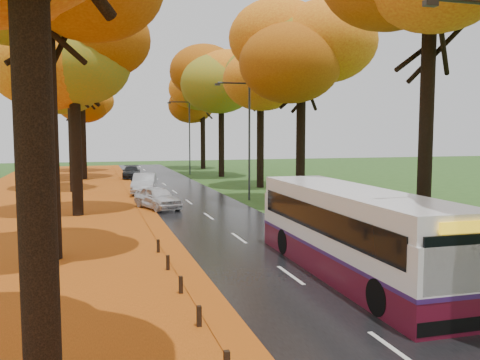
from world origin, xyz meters
name	(u,v)px	position (x,y,z in m)	size (l,w,h in m)	color
road	(205,214)	(0.00, 25.00, 0.02)	(6.50, 90.00, 0.04)	black
centre_line	(205,213)	(0.00, 25.00, 0.04)	(0.12, 90.00, 0.01)	silver
leaf_verge	(35,222)	(-9.00, 25.00, 0.01)	(12.00, 90.00, 0.02)	#893A0C
leaf_drift	(151,216)	(-3.05, 25.00, 0.04)	(0.90, 90.00, 0.01)	#C05913
trees_left	(68,43)	(-7.18, 27.06, 9.53)	(9.20, 74.00, 13.88)	black
trees_right	(310,51)	(7.19, 26.91, 9.69)	(9.30, 74.20, 13.96)	black
streetlamp_mid	(246,131)	(3.95, 30.00, 4.71)	(2.45, 0.18, 8.00)	#333538
streetlamp_far	(187,132)	(3.95, 52.00, 4.71)	(2.45, 0.18, 8.00)	#333538
bus	(352,230)	(1.91, 11.51, 1.49)	(2.54, 10.57, 2.77)	#500C1D
car_white	(157,198)	(-2.35, 27.56, 0.72)	(1.60, 3.97, 1.35)	silver
car_silver	(144,184)	(-2.35, 35.54, 0.79)	(1.60, 4.58, 1.51)	#9EA1A6
car_dark	(131,172)	(-2.35, 48.85, 0.66)	(1.73, 4.27, 1.24)	black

